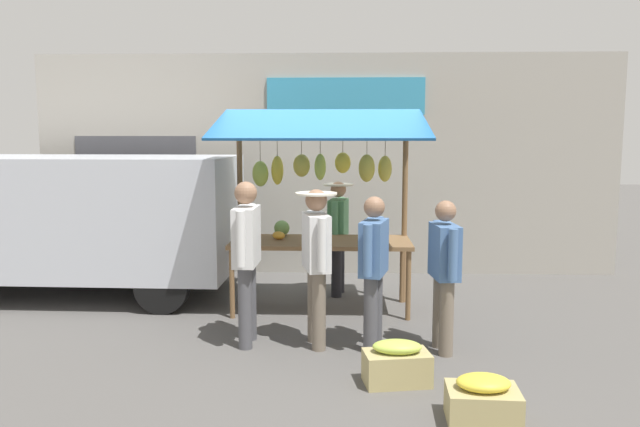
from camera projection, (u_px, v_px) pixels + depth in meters
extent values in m
plane|color=#514F4C|center=(321.00, 310.00, 7.68)|extent=(40.00, 40.00, 0.00)
cube|color=#9E998E|center=(326.00, 165.00, 9.65)|extent=(9.00, 0.25, 3.40)
cube|color=teal|center=(346.00, 96.00, 9.36)|extent=(2.40, 0.06, 0.56)
cube|color=#47474C|center=(138.00, 203.00, 9.70)|extent=(1.90, 0.04, 2.10)
cube|color=brown|center=(321.00, 242.00, 7.58)|extent=(2.20, 0.90, 0.05)
cylinder|color=brown|center=(232.00, 284.00, 7.28)|extent=(0.06, 0.06, 0.83)
cylinder|color=brown|center=(408.00, 286.00, 7.21)|extent=(0.06, 0.06, 0.83)
cylinder|color=brown|center=(243.00, 270.00, 8.06)|extent=(0.06, 0.06, 0.83)
cylinder|color=brown|center=(402.00, 271.00, 7.98)|extent=(0.06, 0.06, 0.83)
cylinder|color=brown|center=(240.00, 212.00, 7.97)|extent=(0.07, 0.07, 2.35)
cylinder|color=brown|center=(405.00, 213.00, 7.89)|extent=(0.07, 0.07, 2.35)
cylinder|color=brown|center=(322.00, 136.00, 7.81)|extent=(2.12, 0.06, 0.06)
cube|color=#19518C|center=(320.00, 124.00, 7.24)|extent=(2.50, 1.46, 0.39)
cylinder|color=brown|center=(385.00, 146.00, 7.79)|extent=(0.01, 0.01, 0.24)
ellipsoid|color=gold|center=(385.00, 169.00, 7.83)|extent=(0.19, 0.16, 0.33)
cylinder|color=brown|center=(367.00, 145.00, 7.76)|extent=(0.01, 0.01, 0.23)
ellipsoid|color=gold|center=(367.00, 168.00, 7.79)|extent=(0.21, 0.17, 0.35)
cylinder|color=brown|center=(343.00, 144.00, 7.81)|extent=(0.01, 0.01, 0.20)
ellipsoid|color=yellow|center=(343.00, 163.00, 7.84)|extent=(0.24, 0.21, 0.27)
cylinder|color=brown|center=(320.00, 145.00, 7.82)|extent=(0.01, 0.01, 0.22)
ellipsoid|color=#B2CC4C|center=(320.00, 167.00, 7.86)|extent=(0.20, 0.18, 0.34)
cylinder|color=brown|center=(301.00, 145.00, 7.83)|extent=(0.01, 0.01, 0.23)
ellipsoid|color=gold|center=(302.00, 166.00, 7.87)|extent=(0.23, 0.19, 0.29)
cylinder|color=brown|center=(277.00, 146.00, 7.82)|extent=(0.01, 0.01, 0.25)
ellipsoid|color=yellow|center=(277.00, 170.00, 7.86)|extent=(0.19, 0.22, 0.37)
cylinder|color=brown|center=(260.00, 149.00, 7.82)|extent=(0.01, 0.01, 0.31)
ellipsoid|color=#B2CC4C|center=(260.00, 174.00, 7.86)|extent=(0.27, 0.25, 0.33)
ellipsoid|color=gold|center=(279.00, 235.00, 7.63)|extent=(0.22, 0.20, 0.10)
sphere|color=#729E4C|center=(282.00, 228.00, 7.89)|extent=(0.20, 0.20, 0.20)
cylinder|color=#232328|center=(339.00, 265.00, 8.50)|extent=(0.14, 0.14, 0.77)
cylinder|color=#232328|center=(336.00, 269.00, 8.25)|extent=(0.14, 0.14, 0.77)
cube|color=#518C5B|center=(338.00, 219.00, 8.29)|extent=(0.29, 0.49, 0.54)
cylinder|color=#518C5B|center=(341.00, 215.00, 8.57)|extent=(0.09, 0.09, 0.50)
cylinder|color=#518C5B|center=(335.00, 221.00, 8.00)|extent=(0.09, 0.09, 0.50)
sphere|color=#A87A5B|center=(338.00, 189.00, 8.24)|extent=(0.21, 0.21, 0.21)
cylinder|color=beige|center=(338.00, 185.00, 8.23)|extent=(0.40, 0.40, 0.02)
cylinder|color=#726656|center=(319.00, 311.00, 6.20)|extent=(0.14, 0.14, 0.80)
cylinder|color=#726656|center=(314.00, 304.00, 6.46)|extent=(0.14, 0.14, 0.80)
cube|color=silver|center=(316.00, 242.00, 6.24)|extent=(0.32, 0.52, 0.57)
cylinder|color=silver|center=(322.00, 245.00, 5.94)|extent=(0.09, 0.09, 0.52)
cylinder|color=silver|center=(311.00, 235.00, 6.53)|extent=(0.09, 0.09, 0.52)
sphere|color=#8C664C|center=(316.00, 200.00, 6.19)|extent=(0.22, 0.22, 0.22)
cylinder|color=beige|center=(316.00, 194.00, 6.18)|extent=(0.42, 0.42, 0.02)
cylinder|color=#4C4C51|center=(245.00, 308.00, 6.24)|extent=(0.14, 0.14, 0.84)
cylinder|color=#4C4C51|center=(250.00, 301.00, 6.52)|extent=(0.14, 0.14, 0.84)
cube|color=silver|center=(246.00, 236.00, 6.29)|extent=(0.23, 0.51, 0.60)
cylinder|color=silver|center=(241.00, 239.00, 5.97)|extent=(0.09, 0.09, 0.55)
cylinder|color=silver|center=(252.00, 229.00, 6.60)|extent=(0.09, 0.09, 0.55)
sphere|color=#8C664C|center=(246.00, 193.00, 6.23)|extent=(0.23, 0.23, 0.23)
cylinder|color=#726656|center=(446.00, 318.00, 6.04)|extent=(0.14, 0.14, 0.76)
cylinder|color=#726656|center=(440.00, 311.00, 6.29)|extent=(0.14, 0.14, 0.76)
cube|color=#476B9E|center=(445.00, 251.00, 6.09)|extent=(0.27, 0.48, 0.54)
cylinder|color=#476B9E|center=(453.00, 255.00, 5.80)|extent=(0.09, 0.09, 0.49)
cylinder|color=#476B9E|center=(437.00, 244.00, 6.37)|extent=(0.09, 0.09, 0.49)
sphere|color=#8C664C|center=(446.00, 211.00, 6.04)|extent=(0.21, 0.21, 0.21)
cylinder|color=#4C4C51|center=(371.00, 315.00, 6.13)|extent=(0.14, 0.14, 0.77)
cylinder|color=#4C4C51|center=(376.00, 308.00, 6.38)|extent=(0.14, 0.14, 0.77)
cube|color=#476B9E|center=(374.00, 248.00, 6.17)|extent=(0.33, 0.51, 0.55)
cylinder|color=#476B9E|center=(368.00, 251.00, 5.89)|extent=(0.09, 0.09, 0.50)
cylinder|color=#476B9E|center=(379.00, 241.00, 6.45)|extent=(0.09, 0.09, 0.50)
sphere|color=#8C664C|center=(374.00, 207.00, 6.12)|extent=(0.21, 0.21, 0.21)
cube|color=silver|center=(70.00, 214.00, 8.31)|extent=(4.44, 1.94, 1.55)
cylinder|color=black|center=(2.00, 257.00, 9.32)|extent=(0.66, 0.19, 0.66)
cylinder|color=black|center=(162.00, 287.00, 7.50)|extent=(0.66, 0.19, 0.66)
cylinder|color=black|center=(197.00, 259.00, 9.15)|extent=(0.66, 0.19, 0.66)
cube|color=tan|center=(483.00, 405.00, 4.67)|extent=(0.56, 0.42, 0.26)
ellipsoid|color=yellow|center=(483.00, 383.00, 4.65)|extent=(0.41, 0.30, 0.12)
cube|color=tan|center=(397.00, 368.00, 5.38)|extent=(0.62, 0.42, 0.28)
ellipsoid|color=#B2CC4C|center=(397.00, 347.00, 5.36)|extent=(0.43, 0.25, 0.12)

